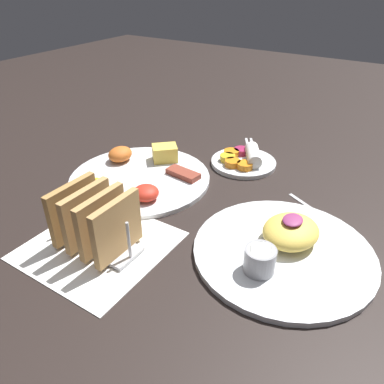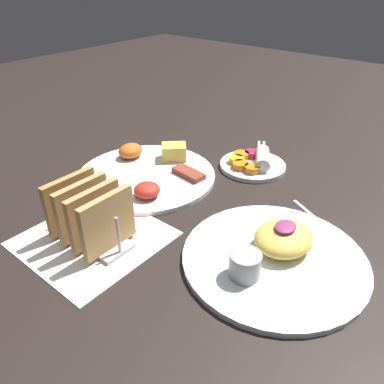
{
  "view_description": "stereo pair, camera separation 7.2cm",
  "coord_description": "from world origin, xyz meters",
  "px_view_note": "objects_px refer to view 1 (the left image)",
  "views": [
    {
      "loc": [
        -0.52,
        -0.3,
        0.41
      ],
      "look_at": [
        -0.0,
        0.03,
        0.03
      ],
      "focal_mm": 35.0,
      "sensor_mm": 36.0,
      "label": 1
    },
    {
      "loc": [
        -0.48,
        -0.36,
        0.41
      ],
      "look_at": [
        -0.0,
        0.03,
        0.03
      ],
      "focal_mm": 35.0,
      "sensor_mm": 36.0,
      "label": 2
    }
  ],
  "objects_px": {
    "plate_condiments": "(243,160)",
    "plate_breakfast": "(140,175)",
    "plate_foreground": "(284,246)",
    "toast_rack": "(95,221)"
  },
  "relations": [
    {
      "from": "plate_condiments",
      "to": "plate_breakfast",
      "type": "bearing_deg",
      "value": 139.6
    },
    {
      "from": "plate_foreground",
      "to": "plate_breakfast",
      "type": "bearing_deg",
      "value": 79.46
    },
    {
      "from": "plate_breakfast",
      "to": "plate_condiments",
      "type": "height_order",
      "value": "plate_breakfast"
    },
    {
      "from": "plate_condiments",
      "to": "toast_rack",
      "type": "height_order",
      "value": "toast_rack"
    },
    {
      "from": "plate_foreground",
      "to": "toast_rack",
      "type": "height_order",
      "value": "toast_rack"
    },
    {
      "from": "plate_breakfast",
      "to": "plate_condiments",
      "type": "bearing_deg",
      "value": -40.4
    },
    {
      "from": "plate_condiments",
      "to": "plate_foreground",
      "type": "height_order",
      "value": "plate_foreground"
    },
    {
      "from": "plate_breakfast",
      "to": "plate_foreground",
      "type": "xyz_separation_m",
      "value": [
        -0.07,
        -0.35,
        0.0
      ]
    },
    {
      "from": "plate_condiments",
      "to": "plate_foreground",
      "type": "relative_size",
      "value": 0.58
    },
    {
      "from": "toast_rack",
      "to": "plate_foreground",
      "type": "bearing_deg",
      "value": -60.88
    }
  ]
}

